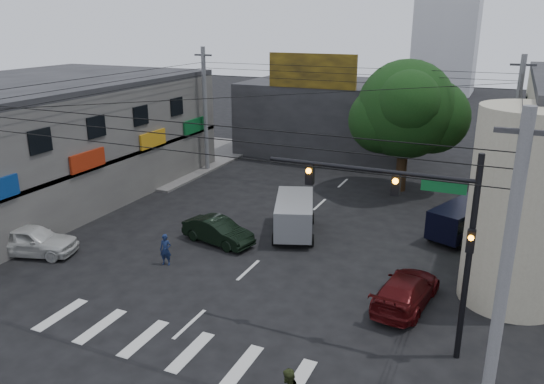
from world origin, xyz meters
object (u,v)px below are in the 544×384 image
Objects in this scene: dark_sedan at (218,231)px; silver_minivan at (294,217)px; maroon_sedan at (406,290)px; navy_van at (462,221)px; traffic_officer at (166,250)px; white_compact at (31,240)px; traffic_gantry at (419,219)px; utility_pole_far_right at (513,134)px; street_tree at (406,110)px; utility_pole_far_left at (205,111)px; utility_pole_near_right at (503,288)px.

dark_sedan is 4.18m from silver_minivan.
maroon_sedan is 8.42m from navy_van.
white_compact is at bearing -179.15° from traffic_officer.
traffic_gantry is 1.52× the size of maroon_sedan.
traffic_gantry is 0.78× the size of utility_pole_far_right.
navy_van is at bearing -88.81° from silver_minivan.
navy_van is at bearing -56.42° from street_tree.
dark_sedan is at bearing -57.01° from utility_pole_far_left.
utility_pole_far_left is 14.56m from silver_minivan.
street_tree reaches higher than traffic_gantry.
utility_pole_far_right is 18.24m from dark_sedan.
white_compact reaches higher than maroon_sedan.
traffic_officer is at bearing -66.01° from utility_pole_far_left.
utility_pole_near_right and utility_pole_far_left have the same top height.
utility_pole_far_right is at bearing -68.14° from white_compact.
maroon_sedan is 11.05m from traffic_officer.
dark_sedan is (-6.84, -12.80, -4.82)m from street_tree.
dark_sedan is at bearing -73.78° from white_compact.
maroon_sedan reaches higher than dark_sedan.
street_tree is 16.25m from maroon_sedan.
utility_pole_near_right reaches higher than maroon_sedan.
navy_van is at bearing 22.90° from traffic_officer.
utility_pole_far_left is at bearing -16.74° from white_compact.
navy_van is (19.07, 10.88, 0.16)m from white_compact.
street_tree is at bearing -55.96° from white_compact.
dark_sedan is at bearing -6.11° from maroon_sedan.
white_compact is (-21.00, 3.73, -3.85)m from utility_pole_near_right.
utility_pole_far_right is 1.94× the size of maroon_sedan.
navy_van is (0.74, 11.12, -3.91)m from traffic_gantry.
dark_sedan is at bearing 111.10° from silver_minivan.
dark_sedan is at bearing 146.89° from utility_pole_near_right.
utility_pole_far_right reaches higher than navy_van.
dark_sedan is 0.88× the size of white_compact.
utility_pole_far_right reaches higher than white_compact.
navy_van is at bearing -92.08° from maroon_sedan.
traffic_gantry is at bearing -162.30° from navy_van.
white_compact reaches higher than dark_sedan.
street_tree is 2.08× the size of dark_sedan.
street_tree is 15.29m from dark_sedan.
white_compact is (-7.66, -4.97, 0.10)m from dark_sedan.
utility_pole_near_right is 1.88× the size of navy_van.
street_tree is at bearing -15.61° from dark_sedan.
utility_pole_far_right is (0.00, 20.50, 0.00)m from utility_pole_near_right.
utility_pole_far_left is at bearing 30.10° from silver_minivan.
traffic_gantry reaches higher than silver_minivan.
traffic_officer is at bearing 170.42° from traffic_gantry.
white_compact is at bearing 135.48° from dark_sedan.
navy_van is (4.57, -6.88, -4.56)m from street_tree.
traffic_officer is (-0.97, -3.24, 0.11)m from dark_sedan.
utility_pole_near_right reaches higher than dark_sedan.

